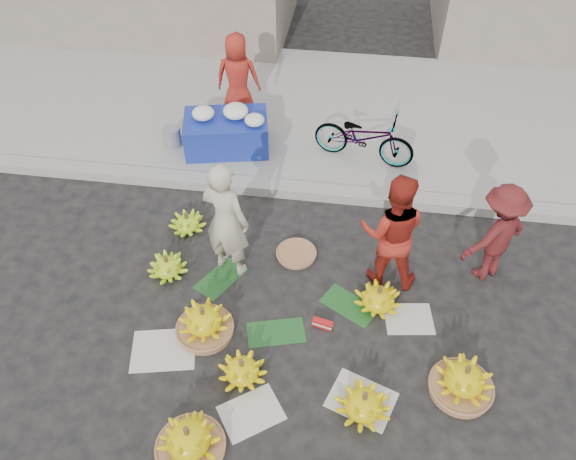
# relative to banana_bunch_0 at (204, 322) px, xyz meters

# --- Properties ---
(ground) EXTENTS (80.00, 80.00, 0.00)m
(ground) POSITION_rel_banana_bunch_0_xyz_m (0.90, 0.30, -0.19)
(ground) COLOR black
(ground) RESTS_ON ground
(curb) EXTENTS (40.00, 0.25, 0.15)m
(curb) POSITION_rel_banana_bunch_0_xyz_m (0.90, 2.50, -0.11)
(curb) COLOR gray
(curb) RESTS_ON ground
(sidewalk) EXTENTS (40.00, 4.00, 0.12)m
(sidewalk) POSITION_rel_banana_bunch_0_xyz_m (0.90, 4.60, -0.13)
(sidewalk) COLOR gray
(sidewalk) RESTS_ON ground
(newspaper_scatter) EXTENTS (3.20, 1.80, 0.00)m
(newspaper_scatter) POSITION_rel_banana_bunch_0_xyz_m (0.90, -0.50, -0.19)
(newspaper_scatter) COLOR beige
(newspaper_scatter) RESTS_ON ground
(banana_leaves) EXTENTS (2.00, 1.00, 0.00)m
(banana_leaves) POSITION_rel_banana_bunch_0_xyz_m (0.80, 0.50, -0.18)
(banana_leaves) COLOR #17471D
(banana_leaves) RESTS_ON ground
(banana_bunch_0) EXTENTS (0.72, 0.72, 0.44)m
(banana_bunch_0) POSITION_rel_banana_bunch_0_xyz_m (0.00, 0.00, 0.00)
(banana_bunch_0) COLOR #905D3C
(banana_bunch_0) RESTS_ON ground
(banana_bunch_1) EXTENTS (0.58, 0.58, 0.32)m
(banana_bunch_1) POSITION_rel_banana_bunch_0_xyz_m (0.53, -0.50, -0.05)
(banana_bunch_1) COLOR yellow
(banana_bunch_1) RESTS_ON ground
(banana_bunch_2) EXTENTS (0.73, 0.73, 0.45)m
(banana_bunch_2) POSITION_rel_banana_bunch_0_xyz_m (0.19, -1.35, 0.01)
(banana_bunch_2) COLOR #905D3C
(banana_bunch_2) RESTS_ON ground
(banana_bunch_3) EXTENTS (0.56, 0.56, 0.34)m
(banana_bunch_3) POSITION_rel_banana_bunch_0_xyz_m (1.81, -0.72, -0.04)
(banana_bunch_3) COLOR yellow
(banana_bunch_3) RESTS_ON ground
(banana_bunch_4) EXTENTS (0.65, 0.65, 0.45)m
(banana_bunch_4) POSITION_rel_banana_bunch_0_xyz_m (2.81, -0.35, 0.00)
(banana_bunch_4) COLOR #905D3C
(banana_bunch_4) RESTS_ON ground
(banana_bunch_5) EXTENTS (0.59, 0.59, 0.34)m
(banana_bunch_5) POSITION_rel_banana_bunch_0_xyz_m (1.93, 0.65, -0.04)
(banana_bunch_5) COLOR yellow
(banana_bunch_5) RESTS_ON ground
(banana_bunch_6) EXTENTS (0.47, 0.47, 0.31)m
(banana_bunch_6) POSITION_rel_banana_bunch_0_xyz_m (-0.67, 0.80, -0.06)
(banana_bunch_6) COLOR #8FC51C
(banana_bunch_6) RESTS_ON ground
(banana_bunch_7) EXTENTS (0.50, 0.50, 0.29)m
(banana_bunch_7) POSITION_rel_banana_bunch_0_xyz_m (-0.63, 1.59, -0.07)
(banana_bunch_7) COLOR #8FC51C
(banana_bunch_7) RESTS_ON ground
(basket_spare) EXTENTS (0.55, 0.55, 0.06)m
(basket_spare) POSITION_rel_banana_bunch_0_xyz_m (0.87, 1.31, -0.16)
(basket_spare) COLOR #905D3C
(basket_spare) RESTS_ON ground
(incense_stack) EXTENTS (0.24, 0.13, 0.10)m
(incense_stack) POSITION_rel_banana_bunch_0_xyz_m (1.31, 0.26, -0.13)
(incense_stack) COLOR red
(incense_stack) RESTS_ON ground
(vendor_cream) EXTENTS (0.69, 0.56, 1.62)m
(vendor_cream) POSITION_rel_banana_bunch_0_xyz_m (0.08, 1.01, 0.62)
(vendor_cream) COLOR beige
(vendor_cream) RESTS_ON ground
(vendor_red) EXTENTS (0.79, 0.63, 1.57)m
(vendor_red) POSITION_rel_banana_bunch_0_xyz_m (1.99, 1.11, 0.60)
(vendor_red) COLOR #B22A1B
(vendor_red) RESTS_ON ground
(man_striped) EXTENTS (1.02, 0.93, 1.37)m
(man_striped) POSITION_rel_banana_bunch_0_xyz_m (3.22, 1.35, 0.50)
(man_striped) COLOR maroon
(man_striped) RESTS_ON ground
(flower_table) EXTENTS (1.37, 1.01, 0.72)m
(flower_table) POSITION_rel_banana_bunch_0_xyz_m (-0.45, 3.32, 0.23)
(flower_table) COLOR navy
(flower_table) RESTS_ON sidewalk
(grey_bucket) EXTENTS (0.27, 0.27, 0.30)m
(grey_bucket) POSITION_rel_banana_bunch_0_xyz_m (-1.30, 3.26, 0.08)
(grey_bucket) COLOR slate
(grey_bucket) RESTS_ON sidewalk
(flower_vendor) EXTENTS (0.71, 0.48, 1.42)m
(flower_vendor) POSITION_rel_banana_bunch_0_xyz_m (-0.42, 4.17, 0.64)
(flower_vendor) COLOR #B22A1B
(flower_vendor) RESTS_ON sidewalk
(bicycle) EXTENTS (0.85, 1.58, 0.79)m
(bicycle) POSITION_rel_banana_bunch_0_xyz_m (1.61, 3.31, 0.33)
(bicycle) COLOR gray
(bicycle) RESTS_ON sidewalk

